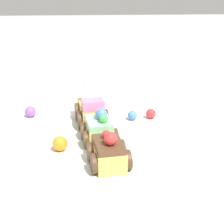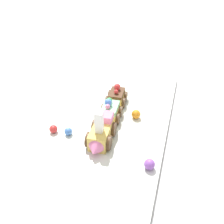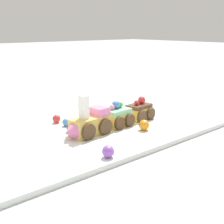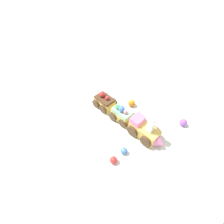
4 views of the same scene
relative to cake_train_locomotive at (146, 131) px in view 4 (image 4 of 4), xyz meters
The scene contains 9 objects.
ground_plane 0.09m from the cake_train_locomotive, 158.77° to the right, with size 10.00×10.00×0.00m, color #B2B2B7.
display_board 0.09m from the cake_train_locomotive, 158.77° to the right, with size 0.75×0.39×0.01m, color silver.
cake_train_locomotive is the anchor object (origin of this frame).
cake_car_mint 0.11m from the cake_train_locomotive, behind, with size 0.08×0.07×0.07m.
cake_car_chocolate 0.20m from the cake_train_locomotive, behind, with size 0.08×0.07×0.07m.
gumball_orange 0.15m from the cake_train_locomotive, 154.39° to the left, with size 0.03×0.03×0.03m, color orange.
gumball_blue 0.10m from the cake_train_locomotive, 89.54° to the right, with size 0.02×0.02×0.02m, color #4C84E0.
gumball_purple 0.15m from the cake_train_locomotive, 70.18° to the left, with size 0.03×0.03×0.03m, color #9956C6.
gumball_red 0.14m from the cake_train_locomotive, 88.06° to the right, with size 0.02×0.02×0.02m, color red.
Camera 4 is at (0.27, -0.27, 0.50)m, focal length 28.00 mm.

